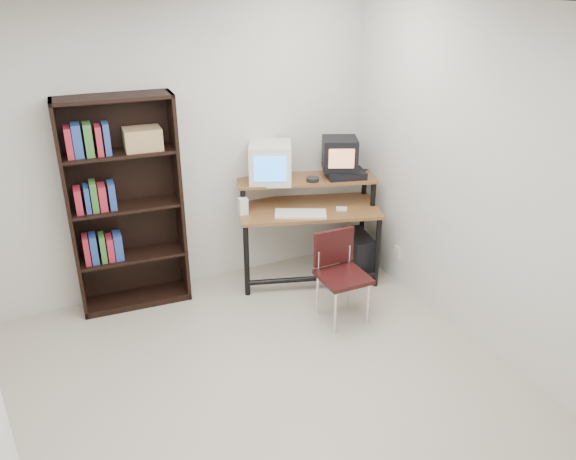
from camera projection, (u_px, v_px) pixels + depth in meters
name	position (u px, v px, depth m)	size (l,w,h in m)	color
floor	(251.00, 417.00, 3.82)	(4.00, 4.00, 0.01)	#BBAF9B
ceiling	(236.00, 6.00, 2.74)	(4.00, 4.00, 0.01)	white
back_wall	(162.00, 155.00, 4.92)	(4.00, 0.01, 2.60)	beige
right_wall	(503.00, 193.00, 4.06)	(0.01, 4.00, 2.60)	beige
computer_desk	(308.00, 210.00, 5.35)	(1.45, 1.02, 0.98)	brown
crt_monitor	(270.00, 163.00, 5.21)	(0.51, 0.51, 0.36)	silver
vcr	(345.00, 174.00, 5.34)	(0.36, 0.26, 0.08)	black
crt_tv	(340.00, 154.00, 5.30)	(0.42, 0.41, 0.30)	black
cd_spindle	(313.00, 180.00, 5.24)	(0.12, 0.12, 0.05)	#26262B
keyboard	(301.00, 214.00, 5.15)	(0.47, 0.21, 0.04)	silver
mousepad	(344.00, 211.00, 5.26)	(0.22, 0.18, 0.01)	black
mouse	(342.00, 209.00, 5.25)	(0.10, 0.06, 0.03)	white
desk_speaker	(243.00, 207.00, 5.13)	(0.08, 0.07, 0.17)	silver
pc_tower	(358.00, 254.00, 5.59)	(0.20, 0.45, 0.42)	black
school_chair	(340.00, 267.00, 4.76)	(0.39, 0.39, 0.78)	black
bookshelf	(125.00, 203.00, 4.80)	(0.96, 0.38, 1.88)	black
wall_outlet	(397.00, 252.00, 5.41)	(0.02, 0.08, 0.12)	beige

